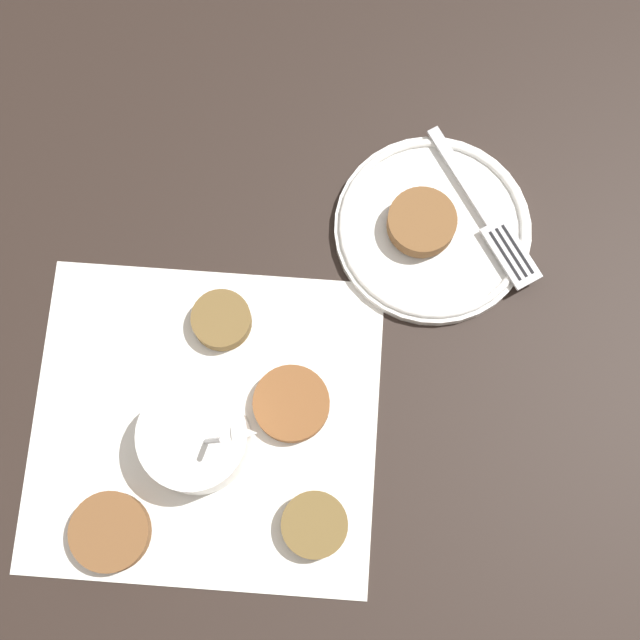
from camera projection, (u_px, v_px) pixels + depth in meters
ground_plane at (206, 449)px, 0.84m from camera, size 4.00×4.00×0.00m
napkin at (202, 424)px, 0.85m from camera, size 0.36×0.34×0.00m
sauce_bowl at (196, 439)px, 0.82m from camera, size 0.11×0.10×0.11m
fritter_0 at (110, 532)px, 0.81m from camera, size 0.07×0.07×0.02m
fritter_1 at (291, 404)px, 0.84m from camera, size 0.07×0.07×0.02m
fritter_2 at (222, 320)px, 0.86m from camera, size 0.06×0.06×0.02m
fritter_3 at (314, 525)px, 0.81m from camera, size 0.06×0.06×0.02m
serving_plate at (433, 228)px, 0.89m from camera, size 0.20×0.20×0.02m
fritter_on_plate at (422, 222)px, 0.87m from camera, size 0.07×0.07×0.02m
fork at (491, 222)px, 0.88m from camera, size 0.10×0.18×0.00m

